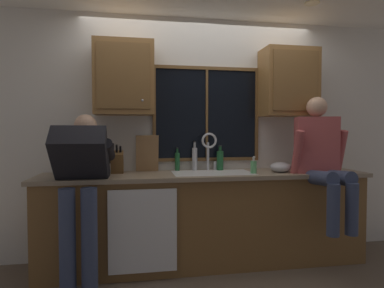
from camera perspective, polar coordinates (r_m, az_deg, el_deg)
The scene contains 24 objects.
back_wall at distance 3.60m, azimuth 1.26°, elevation 1.25°, with size 5.58×0.12×2.55m, color silver.
ceiling_downlight_right at distance 3.52m, azimuth 20.29°, elevation 22.14°, with size 0.14×0.14×0.01m, color #FFEAB2.
window_glass at distance 3.55m, azimuth 2.57°, elevation 5.27°, with size 1.10×0.02×0.95m, color black.
window_frame_top at distance 3.60m, azimuth 2.62°, elevation 13.13°, with size 1.17×0.02×0.04m, color brown.
window_frame_bottom at distance 3.55m, azimuth 2.59°, elevation -2.68°, with size 1.17×0.02×0.04m, color brown.
window_frame_left at distance 3.47m, azimuth -6.64°, elevation 5.34°, with size 0.04×0.02×0.95m, color brown.
window_frame_right at distance 3.70m, azimuth 11.24°, elevation 5.10°, with size 0.04×0.02×0.95m, color brown.
window_mullion_center at distance 3.54m, azimuth 2.61°, elevation 5.28°, with size 0.02×0.02×0.95m, color brown.
lower_cabinet_run at distance 3.38m, azimuth 2.41°, elevation -13.16°, with size 3.18×0.58×0.88m, color brown.
countertop at distance 3.27m, azimuth 2.50°, elevation -5.45°, with size 3.24×0.62×0.04m, color gray.
dishwasher_front at distance 3.00m, azimuth -8.60°, elevation -14.84°, with size 0.60×0.02×0.74m, color white.
upper_cabinet_left at distance 3.35m, azimuth -11.78°, elevation 11.19°, with size 0.58×0.36×0.72m.
upper_cabinet_right at distance 3.72m, azimuth 16.54°, elevation 10.23°, with size 0.58×0.36×0.72m.
sink at distance 3.30m, azimuth 3.64°, elevation -6.73°, with size 0.80×0.46×0.21m.
faucet at distance 3.44m, azimuth 3.08°, elevation -0.49°, with size 0.18×0.09×0.40m.
person_standing at distance 2.95m, azimuth -18.81°, elevation -5.64°, with size 0.53×0.72×1.50m.
person_sitting_on_counter at distance 3.41m, azimuth 21.76°, elevation -1.83°, with size 0.54×0.64×1.26m.
knife_block at distance 3.30m, azimuth -12.97°, elevation -3.18°, with size 0.12×0.18×0.32m.
cutting_board at distance 3.39m, azimuth -7.85°, elevation -1.67°, with size 0.23×0.02×0.38m, color #997047.
mixing_bowl at distance 3.46m, azimuth 15.21°, elevation -3.96°, with size 0.21×0.21×0.11m, color #B7B7BC.
soap_dispenser at distance 3.28m, azimuth 10.73°, elevation -3.95°, with size 0.06×0.07×0.17m.
bottle_green_glass at distance 3.45m, azimuth -2.59°, elevation -3.01°, with size 0.05×0.05×0.25m.
bottle_tall_clear at distance 3.47m, azimuth 0.46°, elevation -2.52°, with size 0.06×0.06×0.31m.
bottle_amber_small at distance 3.50m, azimuth 4.93°, elevation -2.79°, with size 0.07×0.07×0.27m.
Camera 1 is at (-0.69, -3.47, 1.33)m, focal length 30.47 mm.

